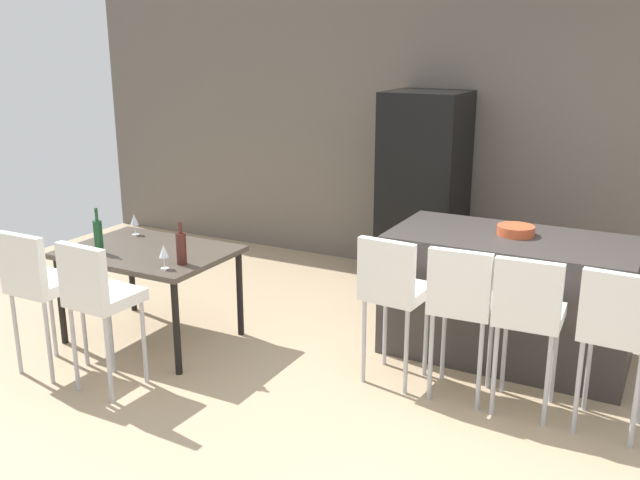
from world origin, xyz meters
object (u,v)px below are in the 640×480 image
object	(u,v)px
refrigerator	(424,190)
wine_bottle_corner	(181,248)
wine_glass_left	(134,220)
fruit_bowl	(516,230)
bar_chair_far	(617,326)
bar_chair_middle	(462,299)
bar_chair_right	(528,310)
dining_chair_near	(37,280)
wine_bottle_end	(98,236)
kitchen_island	(508,296)
bar_chair_left	(393,287)
wine_glass_middle	(164,252)
dining_chair_far	(97,293)
dining_table	(149,258)

from	to	relation	value
refrigerator	wine_bottle_corner	bearing A→B (deg)	-111.49
wine_glass_left	fruit_bowl	size ratio (longest dim) A/B	0.64
bar_chair_far	fruit_bowl	world-z (taller)	bar_chair_far
wine_bottle_corner	bar_chair_middle	bearing A→B (deg)	10.57
bar_chair_right	bar_chair_middle	bearing A→B (deg)	180.00
bar_chair_middle	dining_chair_near	bearing A→B (deg)	-159.36
dining_chair_near	bar_chair_right	bearing A→B (deg)	18.07
bar_chair_right	wine_bottle_corner	world-z (taller)	wine_bottle_corner
wine_bottle_end	bar_chair_far	bearing A→B (deg)	6.89
bar_chair_far	fruit_bowl	xyz separation A→B (m)	(-0.81, 0.89, 0.26)
bar_chair_middle	bar_chair_right	bearing A→B (deg)	-0.00
kitchen_island	bar_chair_right	world-z (taller)	bar_chair_right
bar_chair_middle	fruit_bowl	xyz separation A→B (m)	(0.12, 0.89, 0.26)
bar_chair_left	wine_bottle_end	distance (m)	2.26
wine_bottle_end	wine_glass_middle	bearing A→B (deg)	-5.66
kitchen_island	wine_bottle_corner	distance (m)	2.42
kitchen_island	bar_chair_far	size ratio (longest dim) A/B	1.66
wine_glass_left	dining_chair_far	bearing A→B (deg)	-58.94
dining_table	dining_chair_far	bearing A→B (deg)	-71.14
bar_chair_far	dining_table	distance (m)	3.35
wine_bottle_end	wine_glass_left	xyz separation A→B (m)	(-0.11, 0.51, -0.01)
bar_chair_left	kitchen_island	bearing A→B (deg)	54.70
wine_bottle_end	bar_chair_left	bearing A→B (deg)	11.17
dining_chair_near	wine_glass_middle	distance (m)	0.88
dining_table	wine_bottle_corner	world-z (taller)	wine_bottle_corner
kitchen_island	refrigerator	distance (m)	1.72
fruit_bowl	wine_glass_left	bearing A→B (deg)	-164.50
bar_chair_right	dining_chair_near	xyz separation A→B (m)	(-3.12, -1.02, 0.00)
bar_chair_middle	bar_chair_far	world-z (taller)	same
bar_chair_far	wine_bottle_end	xyz separation A→B (m)	(-3.61, -0.44, 0.17)
bar_chair_left	dining_chair_near	world-z (taller)	same
wine_bottle_corner	wine_glass_left	size ratio (longest dim) A/B	1.81
bar_chair_far	dining_table	world-z (taller)	bar_chair_far
wine_bottle_end	wine_glass_left	world-z (taller)	wine_bottle_end
dining_table	fruit_bowl	distance (m)	2.77
dining_chair_near	fruit_bowl	world-z (taller)	dining_chair_near
wine_bottle_corner	wine_bottle_end	bearing A→B (deg)	-174.43
refrigerator	fruit_bowl	world-z (taller)	refrigerator
dining_table	bar_chair_right	bearing A→B (deg)	4.08
refrigerator	dining_chair_near	bearing A→B (deg)	-118.88
dining_chair_far	wine_bottle_corner	world-z (taller)	wine_bottle_corner
kitchen_island	wine_glass_middle	bearing A→B (deg)	-147.71
dining_table	wine_glass_left	size ratio (longest dim) A/B	7.18
dining_table	wine_bottle_end	xyz separation A→B (m)	(-0.27, -0.23, 0.20)
dining_chair_near	wine_glass_left	world-z (taller)	dining_chair_near
kitchen_island	bar_chair_far	bearing A→B (deg)	-45.65
refrigerator	bar_chair_right	bearing A→B (deg)	-55.12
wine_bottle_end	dining_table	bearing A→B (deg)	40.99
bar_chair_middle	dining_chair_near	world-z (taller)	same
wine_bottle_end	wine_bottle_corner	bearing A→B (deg)	5.57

